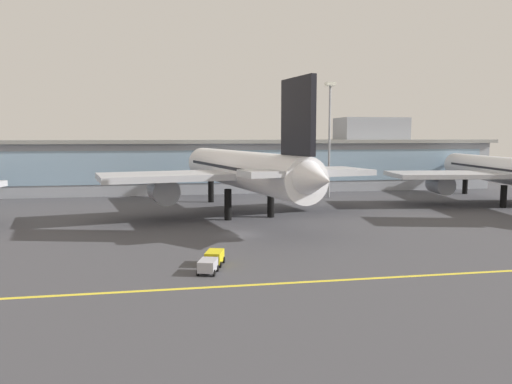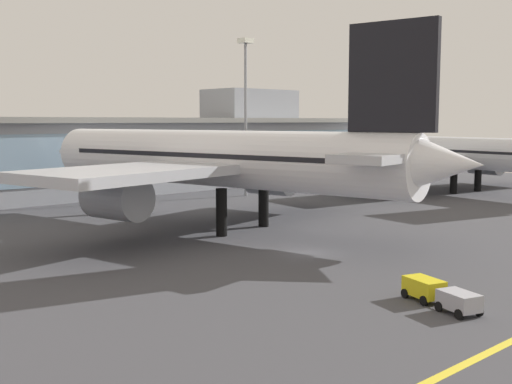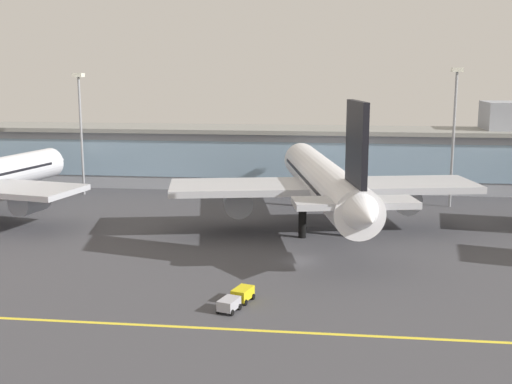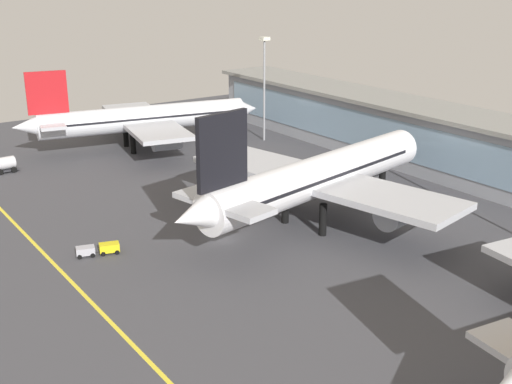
% 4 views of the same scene
% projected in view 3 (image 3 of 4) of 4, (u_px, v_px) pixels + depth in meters
% --- Properties ---
extents(ground_plane, '(187.45, 187.45, 0.00)m').
position_uv_depth(ground_plane, '(299.00, 261.00, 79.40)').
color(ground_plane, '#424247').
extents(taxiway_centreline_stripe, '(149.96, 0.50, 0.01)m').
position_uv_depth(taxiway_centreline_stripe, '(286.00, 332.00, 57.95)').
color(taxiway_centreline_stripe, yellow).
rests_on(taxiway_centreline_stripe, ground).
extents(terminal_building, '(136.89, 14.00, 16.96)m').
position_uv_depth(terminal_building, '(324.00, 156.00, 127.31)').
color(terminal_building, '#9399A3').
rests_on(terminal_building, ground).
extents(airliner_near_right, '(44.99, 54.27, 19.68)m').
position_uv_depth(airliner_near_right, '(324.00, 182.00, 92.43)').
color(airliner_near_right, black).
rests_on(airliner_near_right, ground).
extents(baggage_tug_near, '(3.23, 5.79, 1.40)m').
position_uv_depth(baggage_tug_near, '(237.00, 298.00, 64.19)').
color(baggage_tug_near, black).
rests_on(baggage_tug_near, ground).
extents(apron_light_mast_west, '(1.80, 1.80, 23.32)m').
position_uv_depth(apron_light_mast_west, '(455.00, 117.00, 107.74)').
color(apron_light_mast_west, gray).
rests_on(apron_light_mast_west, ground).
extents(apron_light_mast_centre, '(1.80, 1.80, 22.35)m').
position_uv_depth(apron_light_mast_centre, '(80.00, 115.00, 118.62)').
color(apron_light_mast_centre, gray).
rests_on(apron_light_mast_centre, ground).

